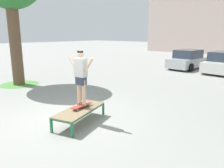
# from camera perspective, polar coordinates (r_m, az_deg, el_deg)

# --- Properties ---
(ground_plane) EXTENTS (120.00, 120.00, 0.00)m
(ground_plane) POSITION_cam_1_polar(r_m,az_deg,el_deg) (7.42, -10.62, -8.88)
(ground_plane) COLOR #999993
(skate_box) EXTENTS (1.29, 2.04, 0.46)m
(skate_box) POSITION_cam_1_polar(r_m,az_deg,el_deg) (6.89, -8.44, -6.85)
(skate_box) COLOR #237A4C
(skate_box) RESTS_ON ground
(skateboard) EXTENTS (0.30, 0.82, 0.09)m
(skateboard) POSITION_cam_1_polar(r_m,az_deg,el_deg) (6.96, -7.86, -5.57)
(skateboard) COLOR #B23333
(skateboard) RESTS_ON skate_box
(skater) EXTENTS (1.00, 0.32, 1.69)m
(skater) POSITION_cam_1_polar(r_m,az_deg,el_deg) (6.71, -8.11, 2.52)
(skater) COLOR beige
(skater) RESTS_ON skateboard
(grass_patch_near_left) EXTENTS (2.04, 2.04, 0.01)m
(grass_patch_near_left) POSITION_cam_1_polar(r_m,az_deg,el_deg) (13.13, -23.00, -0.06)
(grass_patch_near_left) COLOR #519342
(grass_patch_near_left) RESTS_ON ground
(car_silver) EXTENTS (2.13, 4.30, 1.50)m
(car_silver) POSITION_cam_1_polar(r_m,az_deg,el_deg) (18.58, 19.29, 5.96)
(car_silver) COLOR #B7BABF
(car_silver) RESTS_ON ground
(car_white) EXTENTS (2.10, 4.29, 1.50)m
(car_white) POSITION_cam_1_polar(r_m,az_deg,el_deg) (17.51, 27.15, 4.87)
(car_white) COLOR silver
(car_white) RESTS_ON ground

